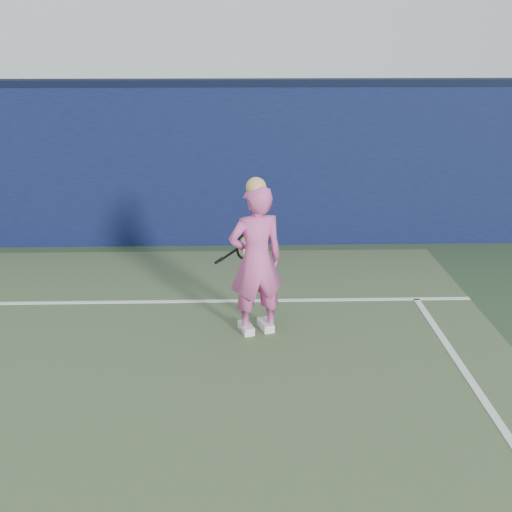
{
  "coord_description": "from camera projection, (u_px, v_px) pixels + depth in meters",
  "views": [
    {
      "loc": [
        2.51,
        -3.59,
        3.28
      ],
      "look_at": [
        2.7,
        3.14,
        0.92
      ],
      "focal_mm": 45.0,
      "sensor_mm": 36.0,
      "label": 1
    }
  ],
  "objects": [
    {
      "name": "backstop_wall",
      "position": [
        80.0,
        168.0,
        10.12
      ],
      "size": [
        24.0,
        0.4,
        2.5
      ],
      "primitive_type": "cube",
      "color": "#0B1233",
      "rests_on": "ground"
    },
    {
      "name": "wall_cap",
      "position": [
        72.0,
        83.0,
        9.7
      ],
      "size": [
        24.0,
        0.42,
        0.1
      ],
      "primitive_type": "cube",
      "color": "black",
      "rests_on": "backstop_wall"
    },
    {
      "name": "player",
      "position": [
        256.0,
        260.0,
        7.15
      ],
      "size": [
        0.73,
        0.58,
        1.81
      ],
      "rotation": [
        0.0,
        0.0,
        3.44
      ],
      "color": "#D6539D",
      "rests_on": "ground"
    },
    {
      "name": "racket",
      "position": [
        242.0,
        248.0,
        7.6
      ],
      "size": [
        0.46,
        0.4,
        0.3
      ],
      "rotation": [
        0.0,
        0.0,
        0.62
      ],
      "color": "black",
      "rests_on": "ground"
    }
  ]
}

